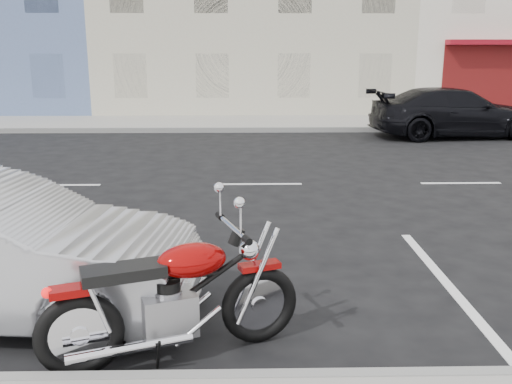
# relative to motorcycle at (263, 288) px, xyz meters

# --- Properties ---
(ground) EXTENTS (120.00, 120.00, 0.00)m
(ground) POSITION_rel_motorcycle_xyz_m (2.18, 6.20, -0.53)
(ground) COLOR black
(ground) RESTS_ON ground
(sidewalk_far) EXTENTS (80.00, 3.40, 0.15)m
(sidewalk_far) POSITION_rel_motorcycle_xyz_m (-2.82, 14.90, -0.46)
(sidewalk_far) COLOR gray
(sidewalk_far) RESTS_ON ground
(curb_far) EXTENTS (80.00, 0.12, 0.16)m
(curb_far) POSITION_rel_motorcycle_xyz_m (-2.82, 13.20, -0.45)
(curb_far) COLOR gray
(curb_far) RESTS_ON ground
(motorcycle) EXTENTS (2.22, 1.06, 1.16)m
(motorcycle) POSITION_rel_motorcycle_xyz_m (0.00, 0.00, 0.00)
(motorcycle) COLOR black
(motorcycle) RESTS_ON ground
(car_far) EXTENTS (5.20, 2.47, 1.47)m
(car_far) POSITION_rel_motorcycle_xyz_m (6.16, 12.17, 0.20)
(car_far) COLOR black
(car_far) RESTS_ON ground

